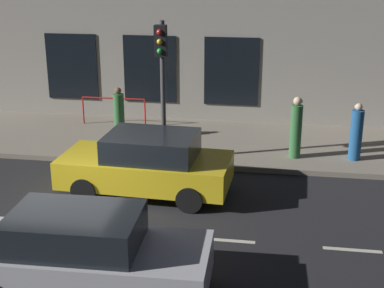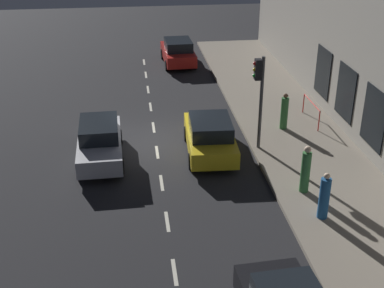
% 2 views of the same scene
% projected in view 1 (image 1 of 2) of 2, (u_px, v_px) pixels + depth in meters
% --- Properties ---
extents(ground_plane, '(60.00, 60.00, 0.00)m').
position_uv_depth(ground_plane, '(66.00, 228.00, 12.43)').
color(ground_plane, '#232326').
extents(sidewalk, '(4.50, 32.00, 0.15)m').
position_uv_depth(sidewalk, '(136.00, 138.00, 18.25)').
color(sidewalk, gray).
rests_on(sidewalk, ground).
extents(building_facade, '(0.65, 32.00, 7.62)m').
position_uv_depth(building_facade, '(151.00, 14.00, 19.43)').
color(building_facade, gray).
rests_on(building_facade, ground).
extents(lane_centre_line, '(0.12, 27.20, 0.01)m').
position_uv_depth(lane_centre_line, '(110.00, 231.00, 12.28)').
color(lane_centre_line, beige).
rests_on(lane_centre_line, ground).
extents(traffic_light, '(0.49, 0.32, 3.96)m').
position_uv_depth(traffic_light, '(162.00, 67.00, 15.21)').
color(traffic_light, '#424244').
rests_on(traffic_light, sidewalk).
extents(parked_car_1, '(2.13, 4.33, 1.58)m').
position_uv_depth(parked_car_1, '(147.00, 164.00, 14.03)').
color(parked_car_1, gold).
rests_on(parked_car_1, ground).
extents(parked_car_2, '(1.91, 4.38, 1.58)m').
position_uv_depth(parked_car_2, '(84.00, 255.00, 9.80)').
color(parked_car_2, '#B7B7BC').
rests_on(parked_car_2, ground).
extents(pedestrian_0, '(0.38, 0.38, 1.81)m').
position_uv_depth(pedestrian_0, '(296.00, 129.00, 16.09)').
color(pedestrian_0, '#336B38').
rests_on(pedestrian_0, sidewalk).
extents(pedestrian_1, '(0.44, 0.44, 1.67)m').
position_uv_depth(pedestrian_1, '(356.00, 134.00, 15.94)').
color(pedestrian_1, '#1E5189').
rests_on(pedestrian_1, sidewalk).
extents(pedestrian_2, '(0.42, 0.42, 1.69)m').
position_uv_depth(pedestrian_2, '(119.00, 115.00, 17.69)').
color(pedestrian_2, '#336B38').
rests_on(pedestrian_2, sidewalk).
extents(red_railing, '(0.05, 2.26, 0.97)m').
position_uv_depth(red_railing, '(114.00, 105.00, 19.20)').
color(red_railing, red).
rests_on(red_railing, sidewalk).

